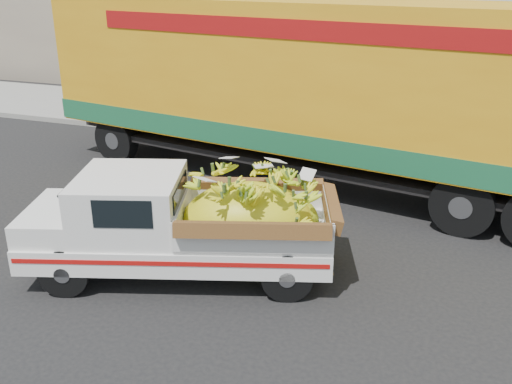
% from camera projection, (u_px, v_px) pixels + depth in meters
% --- Properties ---
extents(ground, '(100.00, 100.00, 0.00)m').
position_uv_depth(ground, '(182.00, 274.00, 8.73)').
color(ground, black).
rests_on(ground, ground).
extents(curb, '(60.00, 0.25, 0.15)m').
position_uv_depth(curb, '(305.00, 145.00, 14.83)').
color(curb, gray).
rests_on(curb, ground).
extents(sidewalk, '(60.00, 4.00, 0.14)m').
position_uv_depth(sidewalk, '(324.00, 125.00, 16.66)').
color(sidewalk, gray).
rests_on(sidewalk, ground).
extents(building_left, '(18.00, 6.00, 5.00)m').
position_uv_depth(building_left, '(171.00, 16.00, 23.48)').
color(building_left, gray).
rests_on(building_left, ground).
extents(pickup_truck, '(4.78, 2.93, 1.58)m').
position_uv_depth(pickup_truck, '(202.00, 223.00, 8.46)').
color(pickup_truck, black).
rests_on(pickup_truck, ground).
extents(semi_trailer, '(12.08, 4.58, 3.80)m').
position_uv_depth(semi_trailer, '(308.00, 85.00, 11.71)').
color(semi_trailer, black).
rests_on(semi_trailer, ground).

